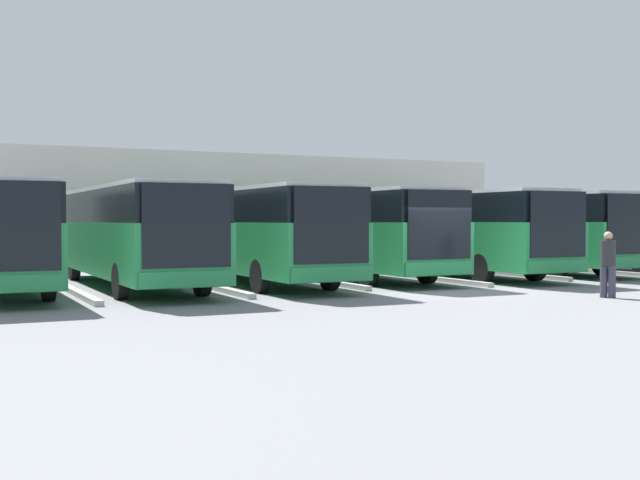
{
  "coord_description": "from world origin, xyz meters",
  "views": [
    {
      "loc": [
        14.28,
        19.3,
        2.14
      ],
      "look_at": [
        1.18,
        -6.24,
        1.41
      ],
      "focal_mm": 45.0,
      "sensor_mm": 36.0,
      "label": 1
    }
  ],
  "objects": [
    {
      "name": "ground_plane",
      "position": [
        0.0,
        0.0,
        0.0
      ],
      "size": [
        600.0,
        600.0,
        0.0
      ],
      "primitive_type": "plane",
      "color": "gray"
    },
    {
      "name": "bus_0",
      "position": [
        -12.11,
        -6.3,
        1.77
      ],
      "size": [
        2.83,
        12.58,
        3.16
      ],
      "rotation": [
        0.0,
        0.0,
        -0.02
      ],
      "color": "#238447",
      "rests_on": "ground_plane"
    },
    {
      "name": "curb_divider_0",
      "position": [
        -10.09,
        -4.44,
        0.07
      ],
      "size": [
        0.39,
        7.04,
        0.15
      ],
      "primitive_type": "cube",
      "rotation": [
        0.0,
        0.0,
        -0.02
      ],
      "color": "#B2B2AD",
      "rests_on": "ground_plane"
    },
    {
      "name": "bus_1",
      "position": [
        -8.07,
        -6.64,
        1.77
      ],
      "size": [
        2.83,
        12.58,
        3.16
      ],
      "rotation": [
        0.0,
        0.0,
        -0.02
      ],
      "color": "#238447",
      "rests_on": "ground_plane"
    },
    {
      "name": "curb_divider_1",
      "position": [
        -6.05,
        -4.79,
        0.07
      ],
      "size": [
        0.39,
        7.04,
        0.15
      ],
      "primitive_type": "cube",
      "rotation": [
        0.0,
        0.0,
        -0.02
      ],
      "color": "#B2B2AD",
      "rests_on": "ground_plane"
    },
    {
      "name": "bus_2",
      "position": [
        -4.04,
        -5.92,
        1.77
      ],
      "size": [
        2.83,
        12.58,
        3.16
      ],
      "rotation": [
        0.0,
        0.0,
        -0.02
      ],
      "color": "#238447",
      "rests_on": "ground_plane"
    },
    {
      "name": "curb_divider_2",
      "position": [
        -2.02,
        -4.07,
        0.07
      ],
      "size": [
        0.39,
        7.04,
        0.15
      ],
      "primitive_type": "cube",
      "rotation": [
        0.0,
        0.0,
        -0.02
      ],
      "color": "#B2B2AD",
      "rests_on": "ground_plane"
    },
    {
      "name": "bus_3",
      "position": [
        0.0,
        -6.64,
        1.77
      ],
      "size": [
        2.83,
        12.58,
        3.16
      ],
      "rotation": [
        0.0,
        0.0,
        -0.02
      ],
      "color": "#238447",
      "rests_on": "ground_plane"
    },
    {
      "name": "curb_divider_3",
      "position": [
        2.02,
        -4.79,
        0.07
      ],
      "size": [
        0.39,
        7.04,
        0.15
      ],
      "primitive_type": "cube",
      "rotation": [
        0.0,
        0.0,
        -0.02
      ],
      "color": "#B2B2AD",
      "rests_on": "ground_plane"
    },
    {
      "name": "bus_4",
      "position": [
        4.04,
        -5.92,
        1.77
      ],
      "size": [
        2.83,
        12.58,
        3.16
      ],
      "rotation": [
        0.0,
        0.0,
        -0.02
      ],
      "color": "#238447",
      "rests_on": "ground_plane"
    },
    {
      "name": "curb_divider_4",
      "position": [
        6.05,
        -4.07,
        0.07
      ],
      "size": [
        0.39,
        7.04,
        0.15
      ],
      "primitive_type": "cube",
      "rotation": [
        0.0,
        0.0,
        -0.02
      ],
      "color": "#B2B2AD",
      "rests_on": "ground_plane"
    },
    {
      "name": "bus_5",
      "position": [
        8.07,
        -5.92,
        1.77
      ],
      "size": [
        2.83,
        12.58,
        3.16
      ],
      "rotation": [
        0.0,
        0.0,
        -0.02
      ],
      "color": "#238447",
      "rests_on": "ground_plane"
    },
    {
      "name": "curb_divider_5",
      "position": [
        10.09,
        -4.07,
        0.07
      ],
      "size": [
        0.39,
        7.04,
        0.15
      ],
      "primitive_type": "cube",
      "rotation": [
        0.0,
        0.0,
        -0.02
      ],
      "color": "#B2B2AD",
      "rests_on": "ground_plane"
    },
    {
      "name": "pedestrian",
      "position": [
        -2.7,
        3.45,
        0.97
      ],
      "size": [
        0.54,
        0.54,
        1.81
      ],
      "rotation": [
        0.0,
        0.0,
        5.19
      ],
      "color": "#38384C",
      "rests_on": "ground_plane"
    },
    {
      "name": "station_building",
      "position": [
        0.0,
        -24.46,
        2.74
      ],
      "size": [
        30.81,
        16.42,
        5.43
      ],
      "color": "beige",
      "rests_on": "ground_plane"
    }
  ]
}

